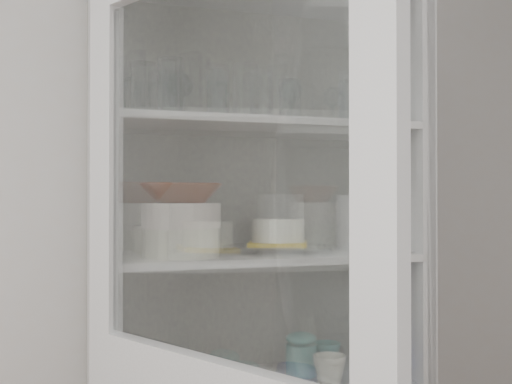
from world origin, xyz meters
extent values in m
cube|color=silver|center=(0.00, 1.50, 1.30)|extent=(3.60, 0.02, 2.60)
cube|color=silver|center=(-0.28, 1.27, 1.05)|extent=(0.03, 0.45, 2.10)
cube|color=silver|center=(0.68, 1.27, 1.05)|extent=(0.03, 0.45, 2.10)
cube|color=slate|center=(0.20, 1.49, 1.05)|extent=(1.00, 0.03, 2.10)
cube|color=silver|center=(0.20, 1.26, 1.25)|extent=(0.94, 0.42, 0.02)
cube|color=silver|center=(0.20, 1.26, 1.65)|extent=(0.94, 0.42, 0.02)
cube|color=silver|center=(-0.28, 1.01, 1.50)|extent=(0.08, 0.10, 0.80)
cube|color=silver|center=(0.09, 0.29, 1.50)|extent=(0.08, 0.10, 0.80)
cube|color=silver|center=(-0.10, 0.65, 1.50)|extent=(0.34, 0.65, 0.78)
cylinder|color=silver|center=(-0.17, 1.13, 1.73)|extent=(0.09, 0.09, 0.14)
cylinder|color=silver|center=(-0.10, 1.11, 1.74)|extent=(0.08, 0.08, 0.15)
cylinder|color=silver|center=(0.04, 1.14, 1.73)|extent=(0.08, 0.08, 0.13)
cylinder|color=silver|center=(0.12, 1.11, 1.74)|extent=(0.09, 0.09, 0.15)
cylinder|color=silver|center=(0.18, 1.16, 1.73)|extent=(0.08, 0.08, 0.14)
cylinder|color=silver|center=(0.46, 1.13, 1.74)|extent=(0.08, 0.08, 0.15)
cylinder|color=silver|center=(0.45, 1.14, 1.72)|extent=(0.07, 0.07, 0.13)
cylinder|color=silver|center=(-0.07, 1.26, 1.73)|extent=(0.09, 0.09, 0.14)
cylinder|color=silver|center=(-0.18, 1.30, 1.72)|extent=(0.07, 0.07, 0.13)
cylinder|color=silver|center=(0.08, 1.28, 1.72)|extent=(0.08, 0.08, 0.13)
cylinder|color=silver|center=(0.31, 1.25, 1.73)|extent=(0.09, 0.09, 0.14)
cylinder|color=white|center=(-0.05, 1.19, 1.30)|extent=(0.22, 0.22, 0.08)
cylinder|color=white|center=(-0.06, 1.40, 1.30)|extent=(0.22, 0.22, 0.08)
cylinder|color=white|center=(-0.05, 1.19, 1.38)|extent=(0.26, 0.26, 0.07)
imported|color=maroon|center=(-0.05, 1.19, 1.44)|extent=(0.26, 0.26, 0.06)
cylinder|color=silver|center=(0.27, 1.27, 1.27)|extent=(0.46, 0.46, 0.02)
cube|color=gold|center=(0.27, 1.27, 1.29)|extent=(0.23, 0.23, 0.01)
cylinder|color=white|center=(0.27, 1.27, 1.33)|extent=(0.22, 0.22, 0.07)
cylinder|color=silver|center=(0.57, 1.30, 1.35)|extent=(0.15, 0.15, 0.18)
imported|color=navy|center=(0.59, 1.23, 0.91)|extent=(0.14, 0.14, 0.10)
imported|color=#1F7373|center=(0.47, 1.34, 0.90)|extent=(0.11, 0.11, 0.09)
imported|color=white|center=(0.39, 1.15, 0.91)|extent=(0.13, 0.13, 0.09)
cylinder|color=#1F7373|center=(0.36, 1.29, 0.91)|extent=(0.10, 0.10, 0.10)
ellipsoid|color=#1F7373|center=(0.36, 1.29, 0.97)|extent=(0.10, 0.10, 0.02)
cylinder|color=white|center=(-0.16, 1.31, 0.92)|extent=(0.13, 0.13, 0.13)
camera|label=1|loc=(-0.42, -0.63, 1.43)|focal=45.00mm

